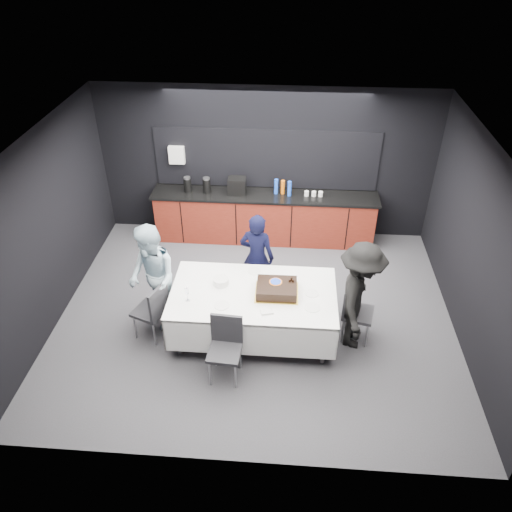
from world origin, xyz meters
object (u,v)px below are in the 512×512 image
(cake_assembly, at_px, (277,289))
(champagne_flute, at_px, (187,292))
(party_table, at_px, (253,300))
(plate_stack, at_px, (221,281))
(person_right, at_px, (359,297))
(person_left, at_px, (152,278))
(person_center, at_px, (257,257))
(chair_near, at_px, (226,343))
(chair_left, at_px, (154,308))
(chair_right, at_px, (353,308))

(cake_assembly, relative_size, champagne_flute, 2.70)
(party_table, xyz_separation_m, plate_stack, (-0.47, 0.15, 0.19))
(champagne_flute, distance_m, person_right, 2.35)
(plate_stack, bearing_deg, person_left, 179.44)
(plate_stack, relative_size, champagne_flute, 0.99)
(party_table, relative_size, person_center, 1.55)
(party_table, bearing_deg, chair_near, -111.30)
(cake_assembly, bearing_deg, plate_stack, 170.37)
(cake_assembly, distance_m, plate_stack, 0.81)
(chair_left, height_order, chair_right, same)
(champagne_flute, bearing_deg, cake_assembly, 11.96)
(chair_right, bearing_deg, cake_assembly, -177.24)
(plate_stack, distance_m, chair_near, 0.98)
(plate_stack, distance_m, chair_left, 1.03)
(party_table, xyz_separation_m, person_center, (-0.02, 0.89, 0.11))
(person_right, bearing_deg, plate_stack, 94.31)
(chair_right, bearing_deg, chair_near, -153.95)
(chair_near, relative_size, person_center, 0.62)
(party_table, xyz_separation_m, champagne_flute, (-0.88, -0.24, 0.30))
(champagne_flute, relative_size, chair_right, 0.24)
(person_left, bearing_deg, party_table, 47.82)
(party_table, distance_m, person_left, 1.49)
(person_left, bearing_deg, champagne_flute, 19.42)
(chair_right, distance_m, person_left, 2.90)
(cake_assembly, xyz_separation_m, plate_stack, (-0.80, 0.14, -0.02))
(party_table, height_order, person_left, person_left)
(champagne_flute, height_order, person_left, person_left)
(cake_assembly, bearing_deg, person_center, 111.19)
(chair_right, bearing_deg, party_table, -177.40)
(chair_right, xyz_separation_m, person_left, (-2.88, 0.09, 0.30))
(champagne_flute, xyz_separation_m, chair_left, (-0.52, 0.08, -0.40))
(chair_near, xyz_separation_m, person_left, (-1.16, 0.93, 0.30))
(chair_left, xyz_separation_m, person_right, (2.86, 0.11, 0.30))
(chair_near, height_order, person_left, person_left)
(party_table, distance_m, person_right, 1.47)
(chair_left, height_order, chair_near, same)
(chair_left, bearing_deg, chair_near, -29.04)
(party_table, relative_size, cake_assembly, 3.84)
(champagne_flute, bearing_deg, party_table, 15.46)
(cake_assembly, distance_m, champagne_flute, 1.24)
(party_table, height_order, person_right, person_right)
(party_table, distance_m, person_center, 0.90)
(party_table, relative_size, person_left, 1.40)
(cake_assembly, relative_size, chair_left, 0.65)
(person_right, bearing_deg, party_table, 98.21)
(chair_left, distance_m, chair_right, 2.83)
(party_table, xyz_separation_m, chair_left, (-1.41, -0.16, -0.11))
(person_left, bearing_deg, person_right, 49.90)
(chair_near, bearing_deg, person_right, 22.47)
(chair_near, bearing_deg, party_table, 68.70)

